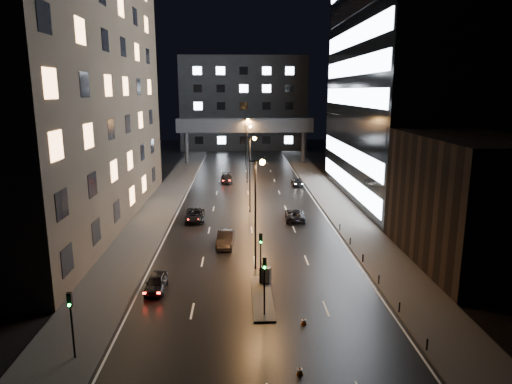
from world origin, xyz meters
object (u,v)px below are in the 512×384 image
Objects in this scene: car_toward_a at (295,215)px; car_away_b at (225,239)px; utility_cabinet at (265,275)px; car_away_d at (227,178)px; car_toward_b at (297,182)px; car_away_a at (156,283)px; car_away_c at (195,215)px.

car_away_b is at bearing 51.37° from car_toward_a.
utility_cabinet is (3.63, -9.84, 0.04)m from car_away_b.
car_away_b is 34.09m from car_away_d.
car_away_b reaches higher than car_toward_a.
car_away_d is 44.14m from utility_cabinet.
car_away_b reaches higher than car_toward_b.
car_toward_a is at bearing 50.51° from car_away_b.
car_away_d is 26.36m from car_toward_a.
car_away_b is 3.51× the size of utility_cabinet.
car_away_b is 0.93× the size of car_toward_a.
car_toward_b is at bearing 72.16° from car_away_b.
car_away_a is 24.42m from car_toward_a.
car_toward_b is (15.59, 20.90, -0.06)m from car_away_c.
car_away_b is 1.06× the size of car_toward_b.
car_away_c is at bearing 86.83° from car_away_a.
car_toward_b is at bearing -94.45° from car_toward_a.
car_away_a is 20.58m from car_away_c.
car_away_d is at bearing 93.85° from car_away_b.
car_toward_b is 3.32× the size of utility_cabinet.
car_away_d is (3.39, 24.26, -0.01)m from car_away_c.
utility_cabinet reaches higher than car_away_c.
car_away_c reaches higher than car_toward_a.
car_away_d is 1.09× the size of car_toward_b.
utility_cabinet is (-7.86, -40.56, 0.18)m from car_toward_b.
utility_cabinet reaches higher than car_toward_b.
car_toward_a is (8.50, 9.39, -0.08)m from car_away_b.
car_away_c reaches higher than car_toward_b.
car_away_c is at bearing 1.54° from car_toward_a.
car_away_c is 12.60m from car_toward_a.
car_toward_a is at bearing 55.77° from car_away_a.
car_toward_b is (12.20, -3.36, -0.06)m from car_away_d.
car_away_a is 0.80× the size of car_away_d.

